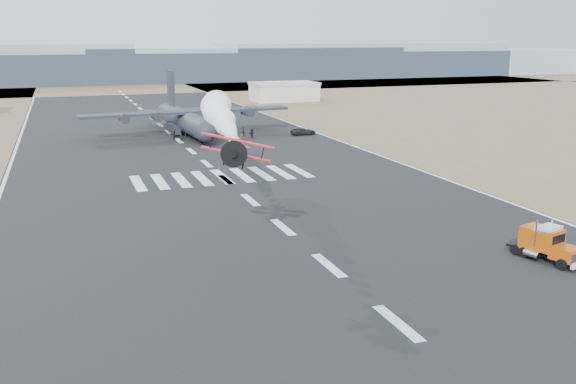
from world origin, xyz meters
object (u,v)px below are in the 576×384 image
crew_c (186,133)px  crew_g (181,138)px  hangar_right (284,91)px  transport_aircraft (185,119)px  crew_d (197,137)px  crew_f (252,134)px  support_vehicle (303,131)px  crew_e (209,135)px  crew_h (211,134)px  crew_a (243,131)px  semi_truck (546,243)px  aerobatic_biplane (237,149)px  crew_b (175,135)px

crew_c → crew_g: size_ratio=1.18×
hangar_right → transport_aircraft: (-43.05, -57.75, 0.21)m
crew_d → crew_f: crew_f is taller
support_vehicle → crew_e: crew_e is taller
crew_d → crew_g: size_ratio=1.02×
support_vehicle → crew_h: size_ratio=3.12×
transport_aircraft → crew_h: size_ratio=25.99×
crew_a → crew_g: (-13.39, -3.01, -0.13)m
semi_truck → crew_e: bearing=85.6°
semi_truck → crew_e: semi_truck is taller
hangar_right → aerobatic_biplane: bearing=-111.6°
transport_aircraft → crew_a: size_ratio=23.52×
support_vehicle → crew_e: size_ratio=2.87×
crew_a → crew_f: (0.71, -3.68, 0.00)m
aerobatic_biplane → support_vehicle: 74.45m
aerobatic_biplane → crew_e: 68.77m
crew_g → crew_h: (6.57, 2.58, 0.04)m
support_vehicle → crew_h: 19.07m
crew_a → crew_d: crew_a is taller
crew_a → crew_c: 11.62m
hangar_right → crew_c: hangar_right is taller
hangar_right → crew_c: 76.65m
aerobatic_biplane → crew_f: size_ratio=3.46×
transport_aircraft → aerobatic_biplane: bearing=-100.6°
hangar_right → semi_truck: 146.09m
crew_g → support_vehicle: bearing=3.8°
semi_truck → crew_g: size_ratio=4.66×
crew_d → crew_f: (11.07, -0.12, 0.11)m
transport_aircraft → crew_f: bearing=-45.0°
crew_d → crew_h: bearing=-147.5°
semi_truck → crew_e: size_ratio=4.07×
crew_a → crew_e: bearing=-85.1°
crew_b → crew_g: crew_b is taller
aerobatic_biplane → crew_a: bearing=84.0°
semi_truck → support_vehicle: bearing=70.8°
crew_f → crew_g: crew_f is taller
aerobatic_biplane → crew_c: 72.02m
crew_c → crew_g: bearing=-163.0°
crew_b → crew_e: 6.67m
transport_aircraft → crew_b: 8.10m
semi_truck → crew_h: size_ratio=4.41×
support_vehicle → crew_c: 24.03m
crew_a → aerobatic_biplane: bearing=-28.8°
semi_truck → crew_c: 82.50m
crew_e → semi_truck: bearing=31.3°
crew_b → crew_d: bearing=-66.7°
aerobatic_biplane → crew_e: bearing=89.7°
transport_aircraft → support_vehicle: size_ratio=8.33×
crew_f → transport_aircraft: bearing=-81.1°
support_vehicle → crew_d: size_ratio=3.22×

